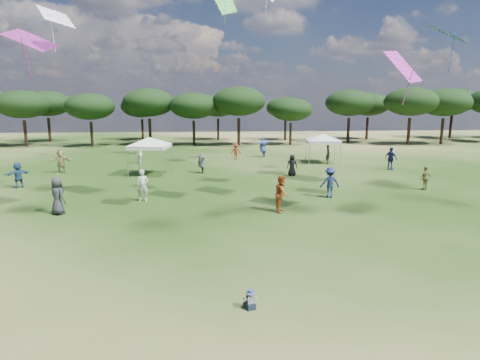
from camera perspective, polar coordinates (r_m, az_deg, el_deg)
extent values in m
plane|color=#274615|center=(9.91, 1.71, -22.55)|extent=(140.00, 140.00, 0.00)
cylinder|color=black|center=(58.09, -28.21, 5.85)|extent=(0.38, 0.38, 3.32)
ellipsoid|color=black|center=(57.97, -28.53, 9.43)|extent=(6.44, 6.44, 3.47)
cylinder|color=black|center=(54.63, -20.33, 6.13)|extent=(0.36, 0.36, 3.14)
ellipsoid|color=black|center=(54.49, -20.58, 9.75)|extent=(6.11, 6.11, 3.29)
cylinder|color=black|center=(54.66, -12.67, 6.71)|extent=(0.40, 0.40, 3.46)
ellipsoid|color=black|center=(54.53, -12.84, 10.70)|extent=(6.73, 6.73, 3.63)
cylinder|color=black|center=(53.01, -6.56, 6.64)|extent=(0.37, 0.37, 3.21)
ellipsoid|color=black|center=(52.87, -6.65, 10.46)|extent=(6.24, 6.24, 3.36)
cylinder|color=black|center=(52.69, -0.18, 6.88)|extent=(0.41, 0.41, 3.56)
ellipsoid|color=black|center=(52.56, -0.18, 11.14)|extent=(6.91, 6.91, 3.73)
cylinder|color=black|center=(54.04, 7.19, 6.53)|extent=(0.33, 0.33, 2.88)
ellipsoid|color=black|center=(53.90, 7.27, 9.89)|extent=(5.60, 5.60, 3.02)
cylinder|color=black|center=(58.79, 15.14, 6.86)|extent=(0.39, 0.39, 3.44)
ellipsoid|color=black|center=(58.67, 15.33, 10.55)|extent=(6.69, 6.69, 3.60)
cylinder|color=black|center=(57.93, 22.86, 6.38)|extent=(0.40, 0.40, 3.53)
ellipsoid|color=black|center=(57.82, 23.14, 10.22)|extent=(6.86, 6.86, 3.70)
cylinder|color=black|center=(60.69, 26.79, 6.21)|extent=(0.40, 0.40, 3.47)
ellipsoid|color=black|center=(60.57, 27.10, 9.80)|extent=(6.74, 6.74, 3.63)
cylinder|color=black|center=(63.96, -25.48, 6.45)|extent=(0.39, 0.39, 3.37)
ellipsoid|color=black|center=(63.85, -25.75, 9.76)|extent=(6.54, 6.54, 3.53)
cylinder|color=black|center=(62.38, -13.69, 6.99)|extent=(0.36, 0.36, 3.11)
ellipsoid|color=black|center=(62.26, -13.83, 10.13)|extent=(6.05, 6.05, 3.26)
cylinder|color=black|center=(60.88, -3.12, 7.23)|extent=(0.37, 0.37, 3.20)
ellipsoid|color=black|center=(60.76, -3.15, 10.54)|extent=(6.21, 6.21, 3.35)
cylinder|color=black|center=(60.84, 6.45, 7.08)|extent=(0.34, 0.34, 2.99)
ellipsoid|color=black|center=(60.71, 6.51, 10.18)|extent=(5.81, 5.81, 3.13)
cylinder|color=black|center=(64.91, 17.61, 7.02)|extent=(0.38, 0.38, 3.31)
ellipsoid|color=black|center=(64.80, 17.80, 10.23)|extent=(6.43, 6.43, 3.47)
cylinder|color=black|center=(71.54, 27.77, 6.72)|extent=(0.42, 0.42, 3.64)
ellipsoid|color=black|center=(71.45, 28.06, 9.92)|extent=(7.06, 7.06, 3.81)
cylinder|color=gray|center=(30.74, -15.72, 2.36)|extent=(0.06, 0.06, 2.24)
cylinder|color=gray|center=(29.97, -10.94, 2.36)|extent=(0.06, 0.06, 2.24)
cylinder|color=gray|center=(33.22, -14.22, 3.05)|extent=(0.06, 0.06, 2.24)
cylinder|color=gray|center=(32.51, -9.77, 3.06)|extent=(0.06, 0.06, 2.24)
cube|color=white|center=(31.46, -12.74, 4.65)|extent=(3.19, 3.19, 0.25)
pyramid|color=white|center=(31.39, -12.80, 5.97)|extent=(5.65, 5.65, 0.60)
cylinder|color=gray|center=(36.50, 9.84, 3.73)|extent=(0.06, 0.06, 2.03)
cylinder|color=gray|center=(36.93, 14.09, 3.65)|extent=(0.06, 0.06, 2.03)
cylinder|color=gray|center=(39.22, 9.37, 4.23)|extent=(0.06, 0.06, 2.03)
cylinder|color=gray|center=(39.62, 13.34, 4.15)|extent=(0.06, 0.06, 2.03)
cube|color=white|center=(37.94, 11.71, 5.40)|extent=(3.28, 3.28, 0.25)
pyramid|color=white|center=(37.88, 11.76, 6.49)|extent=(5.87, 5.87, 0.60)
cube|color=#151D30|center=(11.31, 1.53, -17.45)|extent=(0.28, 0.28, 0.18)
cube|color=#151D30|center=(11.45, 0.82, -17.33)|extent=(0.14, 0.22, 0.09)
cube|color=#151D30|center=(11.50, 1.59, -17.20)|extent=(0.14, 0.22, 0.09)
cube|color=white|center=(11.22, 1.54, -16.58)|extent=(0.25, 0.21, 0.23)
cylinder|color=white|center=(11.23, 0.71, -16.56)|extent=(0.13, 0.23, 0.14)
cylinder|color=white|center=(11.32, 2.11, -16.32)|extent=(0.13, 0.23, 0.14)
sphere|color=#E0B293|center=(11.15, 1.54, -15.86)|extent=(0.16, 0.16, 0.16)
cone|color=#4A5BAC|center=(11.14, 1.54, -15.70)|extent=(0.26, 0.26, 0.03)
cylinder|color=#4A5BAC|center=(11.12, 1.54, -15.53)|extent=(0.17, 0.17, 0.07)
imported|color=#2D2D32|center=(21.82, -24.53, -2.07)|extent=(1.09, 1.04, 1.88)
imported|color=navy|center=(41.20, 3.30, 4.60)|extent=(2.28, 1.92, 1.92)
imported|color=olive|center=(28.11, 24.89, 0.25)|extent=(0.97, 0.71, 1.53)
imported|color=navy|center=(29.88, -29.04, 0.64)|extent=(1.46, 1.50, 1.71)
imported|color=white|center=(37.93, -14.24, 3.61)|extent=(0.70, 0.88, 1.76)
imported|color=#525458|center=(31.79, -5.50, 2.41)|extent=(1.20, 2.04, 1.61)
imported|color=navy|center=(23.98, 12.66, -0.35)|extent=(1.18, 0.70, 1.80)
imported|color=beige|center=(23.15, -13.68, -0.77)|extent=(0.69, 0.48, 1.81)
imported|color=#2E2D32|center=(37.61, 12.42, 3.60)|extent=(0.55, 0.71, 1.71)
imported|color=#9C8755|center=(34.76, -24.12, 2.49)|extent=(1.85, 0.93, 1.91)
imported|color=#A8431C|center=(20.45, 5.99, -1.96)|extent=(0.95, 1.08, 1.87)
imported|color=black|center=(30.69, 7.43, 2.09)|extent=(0.89, 0.68, 1.63)
imported|color=navy|center=(35.48, 20.66, 2.87)|extent=(0.97, 1.18, 1.89)
imported|color=maroon|center=(39.51, -0.59, 4.09)|extent=(1.08, 0.70, 1.58)
plane|color=white|center=(26.24, -24.74, 20.37)|extent=(2.67, 2.90, 1.45)
plane|color=green|center=(39.11, -2.23, 24.03)|extent=(2.83, 1.52, 2.73)
plane|color=#8D237E|center=(21.06, -27.63, 17.23)|extent=(2.12, 1.89, 1.35)
plane|color=#C130B8|center=(20.23, 22.21, 14.73)|extent=(2.37, 2.11, 1.61)
plane|color=blue|center=(28.03, 27.22, 18.07)|extent=(3.31, 3.45, 1.48)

